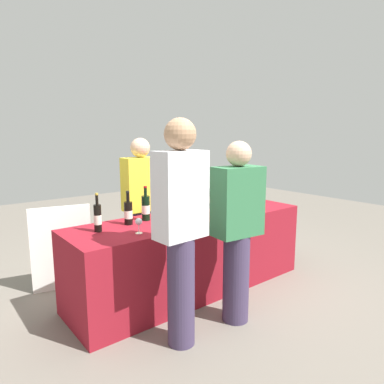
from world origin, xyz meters
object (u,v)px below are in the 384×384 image
at_px(wine_glass_4, 229,202).
at_px(wine_bottle_5, 228,196).
at_px(wine_bottle_4, 212,198).
at_px(wine_bottle_0, 98,218).
at_px(menu_board, 62,248).
at_px(guest_1, 237,228).
at_px(wine_glass_2, 201,208).
at_px(ice_bucket, 252,196).
at_px(wine_glass_0, 139,222).
at_px(wine_glass_3, 223,204).
at_px(guest_0, 181,225).
at_px(wine_glass_1, 174,212).
at_px(wine_bottle_2, 146,208).
at_px(wine_bottle_1, 128,213).
at_px(server_pouring, 142,204).
at_px(wine_glass_5, 250,203).
at_px(wine_bottle_3, 205,200).

bearing_deg(wine_glass_4, wine_bottle_5, 46.70).
height_order(wine_bottle_4, wine_glass_4, wine_bottle_4).
distance_m(wine_bottle_0, menu_board, 0.91).
bearing_deg(guest_1, wine_glass_2, 85.71).
height_order(wine_bottle_4, ice_bucket, wine_bottle_4).
bearing_deg(wine_glass_4, wine_glass_0, -174.39).
bearing_deg(wine_glass_3, wine_bottle_4, 74.73).
distance_m(wine_glass_2, guest_0, 0.89).
distance_m(wine_glass_0, menu_board, 1.18).
bearing_deg(wine_glass_3, wine_bottle_0, 172.12).
relative_size(ice_bucket, guest_0, 0.12).
xyz_separation_m(wine_bottle_4, wine_glass_3, (-0.07, -0.26, -0.02)).
bearing_deg(wine_bottle_5, wine_glass_1, -164.14).
height_order(wine_bottle_2, menu_board, wine_bottle_2).
distance_m(wine_bottle_2, wine_bottle_4, 0.86).
relative_size(wine_bottle_1, wine_glass_0, 2.36).
distance_m(wine_bottle_0, wine_glass_3, 1.32).
bearing_deg(wine_bottle_1, wine_bottle_0, -171.60).
relative_size(wine_bottle_1, wine_glass_2, 2.13).
bearing_deg(server_pouring, wine_bottle_1, 50.56).
bearing_deg(ice_bucket, wine_glass_0, -171.65).
bearing_deg(wine_bottle_0, wine_glass_5, -9.57).
bearing_deg(wine_glass_2, guest_0, -140.18).
relative_size(wine_bottle_2, wine_glass_1, 2.24).
bearing_deg(wine_glass_4, wine_bottle_1, 169.90).
distance_m(wine_glass_2, server_pouring, 0.76).
height_order(wine_bottle_4, wine_glass_5, wine_bottle_4).
bearing_deg(wine_glass_4, wine_glass_2, -174.19).
bearing_deg(wine_bottle_5, wine_bottle_3, -177.08).
height_order(wine_glass_5, guest_0, guest_0).
distance_m(wine_bottle_1, wine_glass_5, 1.34).
distance_m(wine_glass_2, menu_board, 1.52).
bearing_deg(wine_glass_0, server_pouring, 57.98).
bearing_deg(wine_bottle_5, guest_1, -131.01).
xyz_separation_m(wine_bottle_2, ice_bucket, (1.41, -0.10, -0.04)).
bearing_deg(wine_bottle_1, menu_board, 117.88).
bearing_deg(wine_glass_5, wine_glass_1, 173.55).
distance_m(wine_bottle_5, guest_0, 1.62).
bearing_deg(guest_0, wine_bottle_4, 35.73).
relative_size(wine_bottle_4, wine_glass_1, 2.10).
bearing_deg(wine_bottle_4, ice_bucket, -9.80).
bearing_deg(wine_glass_4, ice_bucket, 14.43).
xyz_separation_m(wine_glass_5, ice_bucket, (0.32, 0.26, -0.00)).
distance_m(wine_bottle_2, wine_glass_2, 0.55).
distance_m(wine_glass_0, guest_1, 0.83).
bearing_deg(wine_bottle_0, wine_bottle_1, 8.40).
relative_size(wine_bottle_0, menu_board, 0.38).
distance_m(wine_bottle_2, ice_bucket, 1.42).
bearing_deg(menu_board, wine_bottle_5, -7.92).
bearing_deg(server_pouring, wine_bottle_4, 147.41).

